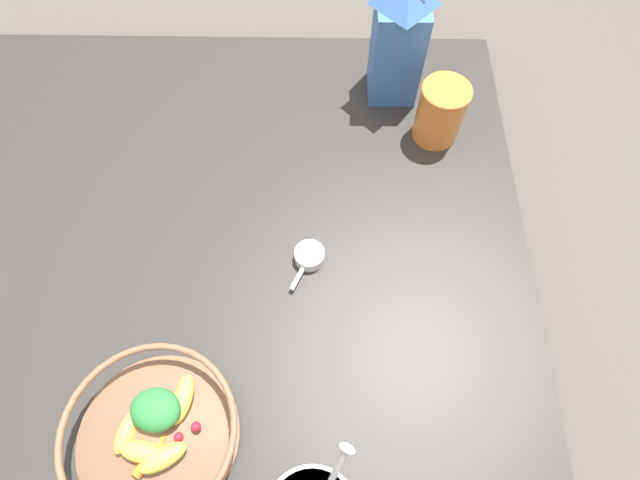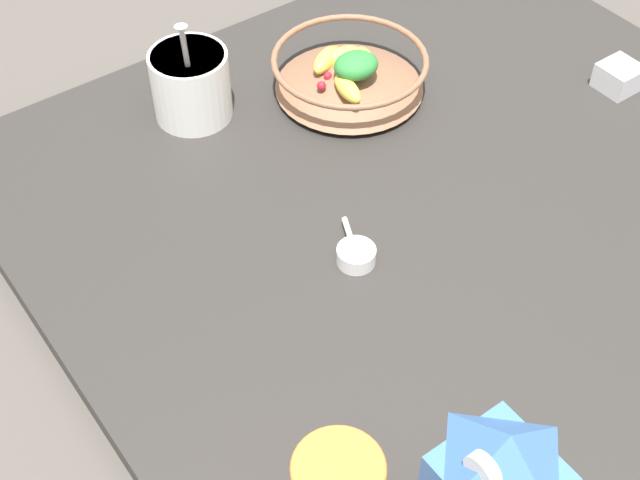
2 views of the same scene
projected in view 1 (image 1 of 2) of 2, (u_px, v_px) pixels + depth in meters
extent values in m
plane|color=#4C4742|center=(214.00, 270.00, 0.89)|extent=(6.00, 6.00, 0.00)
cube|color=#2D2B28|center=(212.00, 265.00, 0.88)|extent=(1.11, 1.11, 0.04)
cylinder|color=brown|center=(159.00, 436.00, 0.73)|extent=(0.13, 0.13, 0.01)
cone|color=brown|center=(153.00, 434.00, 0.70)|extent=(0.24, 0.24, 0.05)
torus|color=brown|center=(147.00, 432.00, 0.67)|extent=(0.25, 0.25, 0.01)
ellipsoid|color=#EFD64C|center=(142.00, 452.00, 0.67)|extent=(0.04, 0.06, 0.03)
ellipsoid|color=#EFD64C|center=(163.00, 458.00, 0.67)|extent=(0.06, 0.07, 0.03)
ellipsoid|color=#EFD64C|center=(127.00, 431.00, 0.69)|extent=(0.06, 0.04, 0.02)
ellipsoid|color=#EFD64C|center=(182.00, 399.00, 0.70)|extent=(0.07, 0.04, 0.03)
cylinder|color=orange|center=(150.00, 432.00, 0.69)|extent=(0.03, 0.05, 0.02)
cylinder|color=orange|center=(149.00, 458.00, 0.67)|extent=(0.05, 0.04, 0.01)
sphere|color=red|center=(196.00, 427.00, 0.69)|extent=(0.01, 0.01, 0.01)
sphere|color=red|center=(131.00, 435.00, 0.69)|extent=(0.02, 0.02, 0.02)
sphere|color=red|center=(176.00, 437.00, 0.69)|extent=(0.01, 0.01, 0.01)
ellipsoid|color=#2D7F38|center=(156.00, 410.00, 0.68)|extent=(0.07, 0.08, 0.04)
cube|color=#3D6BB2|center=(396.00, 51.00, 0.95)|extent=(0.09, 0.09, 0.20)
ellipsoid|color=silver|center=(347.00, 448.00, 0.53)|extent=(0.02, 0.02, 0.01)
cylinder|color=orange|center=(440.00, 113.00, 0.94)|extent=(0.09, 0.09, 0.12)
torus|color=orange|center=(447.00, 90.00, 0.88)|extent=(0.09, 0.09, 0.01)
cylinder|color=white|center=(310.00, 256.00, 0.85)|extent=(0.05, 0.05, 0.02)
cylinder|color=white|center=(297.00, 279.00, 0.83)|extent=(0.04, 0.02, 0.01)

